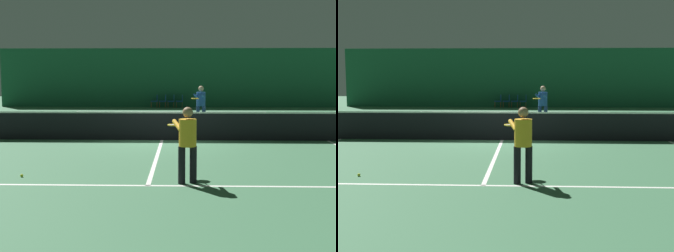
{
  "view_description": "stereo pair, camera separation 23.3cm",
  "coord_description": "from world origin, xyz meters",
  "views": [
    {
      "loc": [
        0.68,
        -15.45,
        2.21
      ],
      "look_at": [
        0.31,
        -3.67,
        0.89
      ],
      "focal_mm": 50.0,
      "sensor_mm": 36.0,
      "label": 1
    },
    {
      "loc": [
        0.92,
        -15.44,
        2.21
      ],
      "look_at": [
        0.31,
        -3.67,
        0.89
      ],
      "focal_mm": 50.0,
      "sensor_mm": 36.0,
      "label": 2
    }
  ],
  "objects": [
    {
      "name": "courtside_chair_3",
      "position": [
        0.54,
        15.14,
        0.49
      ],
      "size": [
        0.44,
        0.44,
        0.84
      ],
      "rotation": [
        0.0,
        0.0,
        -1.57
      ],
      "color": "brown",
      "rests_on": "ground"
    },
    {
      "name": "court_line_service_far",
      "position": [
        0.0,
        6.4,
        0.0
      ],
      "size": [
        8.25,
        0.1,
        0.0
      ],
      "color": "white",
      "rests_on": "ground"
    },
    {
      "name": "ground_plane",
      "position": [
        0.0,
        0.0,
        0.0
      ],
      "size": [
        60.0,
        60.0,
        0.0
      ],
      "primitive_type": "plane",
      "color": "#3D704C"
    },
    {
      "name": "court_line_sideline_left",
      "position": [
        -5.5,
        0.0,
        0.0
      ],
      "size": [
        0.1,
        23.8,
        0.0
      ],
      "color": "white",
      "rests_on": "ground"
    },
    {
      "name": "court_line_service_near",
      "position": [
        0.0,
        -6.4,
        0.0
      ],
      "size": [
        8.25,
        0.1,
        0.0
      ],
      "color": "white",
      "rests_on": "ground"
    },
    {
      "name": "courtside_chair_0",
      "position": [
        -1.11,
        15.14,
        0.49
      ],
      "size": [
        0.44,
        0.44,
        0.84
      ],
      "rotation": [
        0.0,
        0.0,
        -1.57
      ],
      "color": "brown",
      "rests_on": "ground"
    },
    {
      "name": "backdrop_curtain",
      "position": [
        0.0,
        15.69,
        1.94
      ],
      "size": [
        23.0,
        0.12,
        3.88
      ],
      "color": "#1E5B3D",
      "rests_on": "ground"
    },
    {
      "name": "player_far",
      "position": [
        1.47,
        4.79,
        0.98
      ],
      "size": [
        0.72,
        1.4,
        1.69
      ],
      "rotation": [
        0.0,
        0.0,
        -1.85
      ],
      "color": "navy",
      "rests_on": "ground"
    },
    {
      "name": "court_line_sideline_right",
      "position": [
        5.5,
        0.0,
        0.0
      ],
      "size": [
        0.1,
        23.8,
        0.0
      ],
      "color": "white",
      "rests_on": "ground"
    },
    {
      "name": "courtside_chair_1",
      "position": [
        -0.56,
        15.14,
        0.49
      ],
      "size": [
        0.44,
        0.44,
        0.84
      ],
      "rotation": [
        0.0,
        0.0,
        -1.57
      ],
      "color": "brown",
      "rests_on": "ground"
    },
    {
      "name": "court_line_baseline_far",
      "position": [
        0.0,
        11.9,
        0.0
      ],
      "size": [
        11.0,
        0.1,
        0.0
      ],
      "color": "white",
      "rests_on": "ground"
    },
    {
      "name": "court_line_centre",
      "position": [
        0.0,
        0.0,
        0.0
      ],
      "size": [
        0.1,
        12.8,
        0.0
      ],
      "color": "white",
      "rests_on": "ground"
    },
    {
      "name": "player_near",
      "position": [
        0.77,
        -6.13,
        0.9
      ],
      "size": [
        0.7,
        1.34,
        1.55
      ],
      "rotation": [
        0.0,
        0.0,
        1.86
      ],
      "color": "black",
      "rests_on": "ground"
    },
    {
      "name": "tennis_net",
      "position": [
        0.0,
        0.0,
        0.51
      ],
      "size": [
        12.0,
        0.1,
        1.07
      ],
      "color": "black",
      "rests_on": "ground"
    },
    {
      "name": "courtside_chair_2",
      "position": [
        -0.01,
        15.14,
        0.49
      ],
      "size": [
        0.44,
        0.44,
        0.84
      ],
      "rotation": [
        0.0,
        0.0,
        -1.57
      ],
      "color": "brown",
      "rests_on": "ground"
    },
    {
      "name": "tennis_ball",
      "position": [
        -2.77,
        -5.71,
        0.03
      ],
      "size": [
        0.07,
        0.07,
        0.07
      ],
      "color": "#D1DB33",
      "rests_on": "ground"
    }
  ]
}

